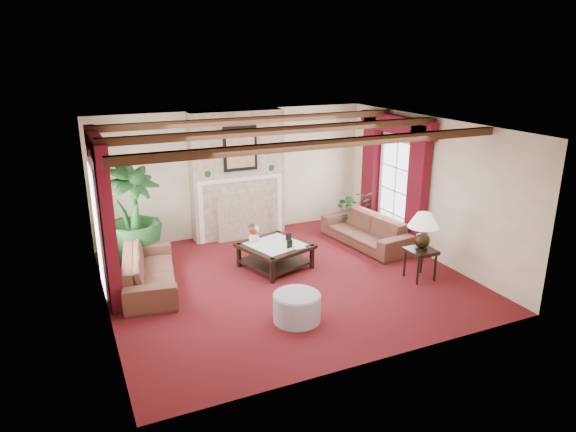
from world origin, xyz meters
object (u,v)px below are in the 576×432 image
side_table (420,264)px  ottoman (297,307)px  sofa_right (366,226)px  coffee_table (275,256)px  sofa_left (149,265)px  potted_palm (135,235)px

side_table → ottoman: (-2.62, -0.46, -0.07)m
sofa_right → ottoman: 3.51m
coffee_table → side_table: 2.61m
sofa_left → sofa_right: sofa_left is taller
coffee_table → ottoman: 2.02m
sofa_left → ottoman: size_ratio=3.06×
sofa_right → potted_palm: size_ratio=1.00×
coffee_table → sofa_right: bearing=-9.2°
potted_palm → coffee_table: 2.70m
potted_palm → ottoman: bearing=-61.3°
sofa_left → side_table: size_ratio=3.98×
coffee_table → side_table: (2.14, -1.50, 0.05)m
potted_palm → coffee_table: size_ratio=1.95×
coffee_table → sofa_left: bearing=159.8°
potted_palm → side_table: potted_palm is taller
sofa_right → side_table: sofa_right is taller
ottoman → side_table: bearing=9.9°
coffee_table → potted_palm: bearing=131.6°
side_table → ottoman: side_table is taller
sofa_right → coffee_table: (-2.18, -0.32, -0.18)m
sofa_right → potted_palm: (-4.49, 1.05, 0.12)m
sofa_left → coffee_table: sofa_left is taller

